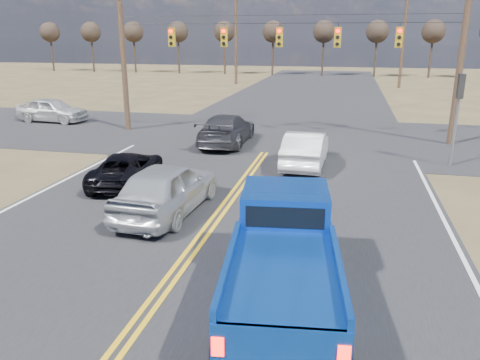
% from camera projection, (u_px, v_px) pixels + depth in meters
% --- Properties ---
extents(ground, '(160.00, 160.00, 0.00)m').
position_uv_depth(ground, '(143.00, 317.00, 9.34)').
color(ground, brown).
rests_on(ground, ground).
extents(road_main, '(14.00, 120.00, 0.02)m').
position_uv_depth(road_main, '(247.00, 177.00, 18.65)').
color(road_main, '#28282B').
rests_on(road_main, ground).
extents(road_cross, '(120.00, 12.00, 0.02)m').
position_uv_depth(road_cross, '(277.00, 136.00, 26.10)').
color(road_cross, '#28282B').
rests_on(road_cross, ground).
extents(signal_gantry, '(19.60, 4.83, 10.00)m').
position_uv_depth(signal_gantry, '(288.00, 42.00, 24.30)').
color(signal_gantry, '#473323').
rests_on(signal_gantry, ground).
extents(utility_poles, '(19.60, 58.32, 10.00)m').
position_uv_depth(utility_poles, '(277.00, 39.00, 23.62)').
color(utility_poles, '#473323').
rests_on(utility_poles, ground).
extents(treeline, '(87.00, 117.80, 7.40)m').
position_uv_depth(treeline, '(298.00, 31.00, 32.76)').
color(treeline, '#33261C').
rests_on(treeline, ground).
extents(pickup_truck, '(2.79, 5.88, 2.13)m').
position_uv_depth(pickup_truck, '(283.00, 259.00, 9.53)').
color(pickup_truck, black).
rests_on(pickup_truck, ground).
extents(silver_suv, '(2.26, 4.99, 1.66)m').
position_uv_depth(silver_suv, '(167.00, 188.00, 14.62)').
color(silver_suv, '#A9ACB1').
rests_on(silver_suv, ground).
extents(black_suv, '(2.71, 4.64, 1.21)m').
position_uv_depth(black_suv, '(127.00, 168.00, 17.60)').
color(black_suv, black).
rests_on(black_suv, ground).
extents(white_car_queue, '(1.72, 4.66, 1.52)m').
position_uv_depth(white_car_queue, '(306.00, 149.00, 19.98)').
color(white_car_queue, white).
rests_on(white_car_queue, ground).
extents(dgrey_car_queue, '(2.23, 5.35, 1.54)m').
position_uv_depth(dgrey_car_queue, '(227.00, 129.00, 24.03)').
color(dgrey_car_queue, '#38373D').
rests_on(dgrey_car_queue, ground).
extents(cross_car_west, '(2.16, 4.73, 1.57)m').
position_uv_depth(cross_car_west, '(52.00, 110.00, 30.23)').
color(cross_car_west, '#BDBDBD').
rests_on(cross_car_west, ground).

